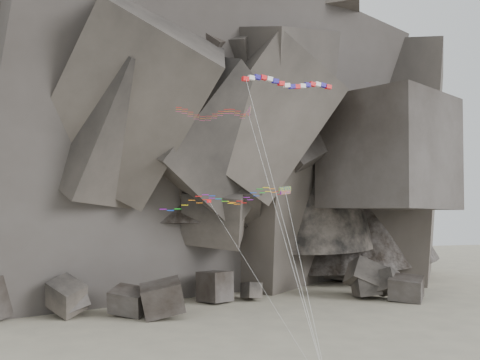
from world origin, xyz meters
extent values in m
cube|color=#47423F|center=(-16.85, 32.17, 1.24)|extent=(5.01, 4.87, 4.41)
cube|color=#47423F|center=(-3.84, 28.62, 2.23)|extent=(6.97, 6.21, 6.21)
cube|color=#47423F|center=(39.11, 31.61, 1.93)|extent=(7.21, 7.31, 4.91)
cube|color=#47423F|center=(33.81, 36.37, 1.68)|extent=(5.16, 6.23, 4.47)
cube|color=#47423F|center=(-8.68, 31.19, 1.74)|extent=(6.91, 7.05, 4.88)
cube|color=#47423F|center=(-18.03, 31.99, 2.19)|extent=(6.37, 7.60, 6.76)
cube|color=#47423F|center=(34.24, 37.11, 2.07)|extent=(7.60, 8.00, 8.00)
cube|color=#47423F|center=(12.93, 39.28, 1.36)|extent=(3.60, 4.44, 3.58)
cube|color=#47423F|center=(6.27, 39.20, 2.56)|extent=(6.42, 7.01, 5.56)
cube|color=#47423F|center=(37.11, 34.86, 1.85)|extent=(6.34, 7.23, 6.12)
cylinder|color=silver|center=(4.74, -4.29, 14.58)|extent=(3.61, 13.89, 26.14)
cube|color=red|center=(2.28, 1.03, 30.91)|extent=(0.77, 0.60, 0.46)
cube|color=white|center=(2.97, 1.17, 31.10)|extent=(0.80, 0.61, 0.51)
cube|color=#170C88|center=(3.67, 1.27, 31.22)|extent=(0.82, 0.61, 0.54)
cube|color=red|center=(4.36, 1.35, 31.24)|extent=(0.83, 0.61, 0.55)
cube|color=white|center=(5.06, 1.42, 31.14)|extent=(0.81, 0.61, 0.52)
cube|color=#170C88|center=(5.75, 1.51, 30.96)|extent=(0.78, 0.60, 0.47)
cube|color=red|center=(6.45, 1.64, 30.76)|extent=(0.80, 0.61, 0.50)
cube|color=white|center=(7.14, 1.81, 30.62)|extent=(0.82, 0.61, 0.54)
cube|color=#170C88|center=(7.83, 2.03, 30.58)|extent=(0.83, 0.61, 0.55)
cube|color=red|center=(8.53, 2.27, 30.65)|extent=(0.82, 0.61, 0.53)
cube|color=white|center=(9.22, 2.53, 30.82)|extent=(0.79, 0.61, 0.48)
cube|color=#170C88|center=(9.92, 2.78, 31.01)|extent=(0.79, 0.61, 0.49)
cube|color=red|center=(10.61, 2.99, 31.18)|extent=(0.82, 0.61, 0.53)
cube|color=white|center=(11.31, 3.16, 31.24)|extent=(0.83, 0.61, 0.55)
cube|color=#170C88|center=(12.00, 3.28, 31.20)|extent=(0.82, 0.61, 0.54)
cube|color=red|center=(12.70, 3.36, 31.05)|extent=(0.80, 0.61, 0.50)
cylinder|color=silver|center=(4.40, -5.19, 16.21)|extent=(4.29, 12.09, 29.40)
cube|color=#C1E40C|center=(7.21, 2.74, 19.19)|extent=(1.47, 0.74, 0.80)
cube|color=#0CB219|center=(7.21, 2.55, 18.88)|extent=(1.23, 0.56, 0.55)
cylinder|color=silver|center=(6.87, -4.24, 10.35)|extent=(0.71, 13.98, 17.69)
cube|color=red|center=(-0.93, 4.93, 17.91)|extent=(0.52, 0.22, 0.34)
cube|color=#170C88|center=(-1.10, 4.94, 17.91)|extent=(0.20, 0.11, 0.35)
cylinder|color=silver|center=(2.80, -3.15, 9.71)|extent=(7.48, 16.16, 16.40)
camera|label=1|loc=(-11.41, -53.61, 18.18)|focal=40.00mm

